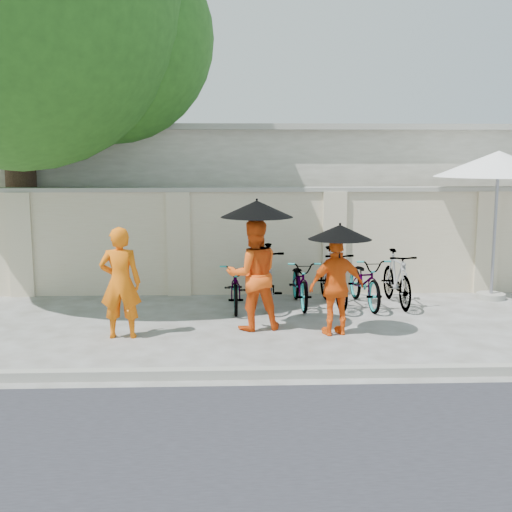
{
  "coord_description": "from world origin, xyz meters",
  "views": [
    {
      "loc": [
        0.01,
        -9.19,
        2.67
      ],
      "look_at": [
        0.4,
        0.88,
        1.1
      ],
      "focal_mm": 45.0,
      "sensor_mm": 36.0,
      "label": 1
    }
  ],
  "objects_px": {
    "monk_center": "(253,275)",
    "patio_umbrella": "(498,166)",
    "monk_right": "(337,287)",
    "monk_left": "(120,283)"
  },
  "relations": [
    {
      "from": "monk_right",
      "to": "patio_umbrella",
      "type": "bearing_deg",
      "value": -159.62
    },
    {
      "from": "monk_right",
      "to": "patio_umbrella",
      "type": "xyz_separation_m",
      "value": [
        3.33,
        2.32,
        1.76
      ]
    },
    {
      "from": "monk_center",
      "to": "patio_umbrella",
      "type": "relative_size",
      "value": 0.62
    },
    {
      "from": "monk_right",
      "to": "monk_left",
      "type": "bearing_deg",
      "value": -13.8
    },
    {
      "from": "patio_umbrella",
      "to": "monk_center",
      "type": "bearing_deg",
      "value": -156.79
    },
    {
      "from": "monk_center",
      "to": "patio_umbrella",
      "type": "distance_m",
      "value": 5.24
    },
    {
      "from": "monk_center",
      "to": "patio_umbrella",
      "type": "height_order",
      "value": "patio_umbrella"
    },
    {
      "from": "monk_right",
      "to": "patio_umbrella",
      "type": "relative_size",
      "value": 0.53
    },
    {
      "from": "monk_left",
      "to": "monk_right",
      "type": "xyz_separation_m",
      "value": [
        3.21,
        0.04,
        -0.09
      ]
    },
    {
      "from": "monk_right",
      "to": "patio_umbrella",
      "type": "distance_m",
      "value": 4.43
    }
  ]
}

